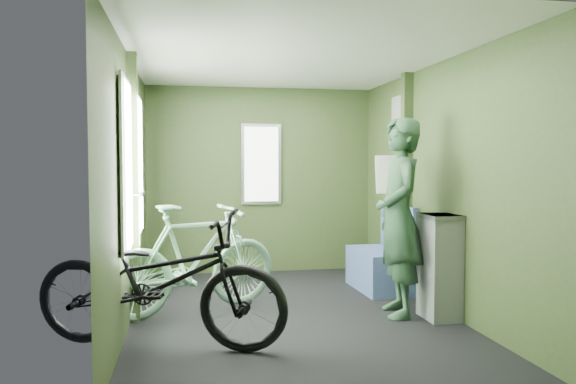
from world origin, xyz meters
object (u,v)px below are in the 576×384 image
Objects in this scene: bicycle_black at (160,349)px; bicycle_mint at (194,314)px; waste_box at (440,267)px; passenger at (399,217)px; bench_seat at (382,265)px.

bicycle_black is 1.13× the size of bicycle_mint.
waste_box is at bearing -61.46° from bicycle_black.
waste_box is (2.38, 0.39, 0.46)m from bicycle_black.
bicycle_black is at bearing -170.74° from waste_box.
bicycle_mint is 2.23m from waste_box.
bicycle_mint is (0.26, 0.91, 0.00)m from bicycle_black.
bicycle_black is 2.45m from waste_box.
passenger is 1.95× the size of bench_seat.
bicycle_black is at bearing -68.40° from passenger.
bench_seat is (2.00, 0.64, 0.27)m from bicycle_mint.
bench_seat reaches higher than bicycle_mint.
passenger is at bearing -125.30° from bicycle_mint.
passenger is at bearing 151.61° from waste_box.
bicycle_black is 2.11× the size of bench_seat.
bench_seat is at bearing 95.67° from waste_box.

